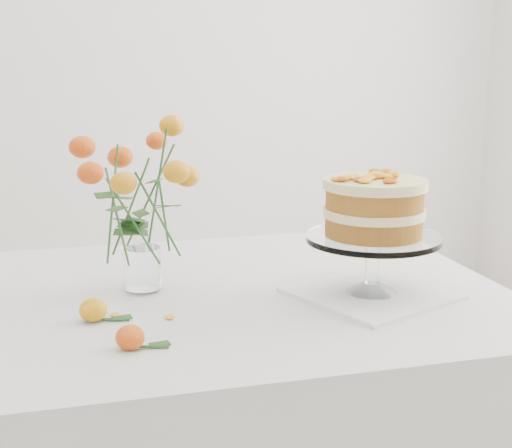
{
  "coord_description": "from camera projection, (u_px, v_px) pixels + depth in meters",
  "views": [
    {
      "loc": [
        -0.19,
        -1.42,
        1.23
      ],
      "look_at": [
        0.18,
        -0.04,
        0.91
      ],
      "focal_mm": 50.0,
      "sensor_mm": 36.0,
      "label": 1
    }
  ],
  "objects": [
    {
      "name": "loose_rose_near",
      "position": [
        93.0,
        310.0,
        1.33
      ],
      "size": [
        0.09,
        0.05,
        0.04
      ],
      "rotation": [
        0.0,
        0.0,
        -0.31
      ],
      "color": "orange",
      "rests_on": "table"
    },
    {
      "name": "napkin",
      "position": [
        371.0,
        294.0,
        1.48
      ],
      "size": [
        0.37,
        0.37,
        0.01
      ],
      "primitive_type": "cube",
      "rotation": [
        0.0,
        0.0,
        0.4
      ],
      "color": "white",
      "rests_on": "table"
    },
    {
      "name": "table",
      "position": [
        171.0,
        331.0,
        1.51
      ],
      "size": [
        1.43,
        0.93,
        0.76
      ],
      "color": "#A47C60",
      "rests_on": "ground"
    },
    {
      "name": "stray_petal_b",
      "position": [
        170.0,
        317.0,
        1.35
      ],
      "size": [
        0.03,
        0.02,
        0.0
      ],
      "primitive_type": "ellipsoid",
      "color": "#FCAE0F",
      "rests_on": "table"
    },
    {
      "name": "loose_rose_far",
      "position": [
        130.0,
        337.0,
        1.2
      ],
      "size": [
        0.09,
        0.05,
        0.04
      ],
      "rotation": [
        0.0,
        0.0,
        -0.25
      ],
      "color": "red",
      "rests_on": "table"
    },
    {
      "name": "stray_petal_a",
      "position": [
        115.0,
        315.0,
        1.37
      ],
      "size": [
        0.03,
        0.02,
        0.0
      ],
      "primitive_type": "ellipsoid",
      "color": "#FCAE0F",
      "rests_on": "table"
    },
    {
      "name": "rose_vase",
      "position": [
        140.0,
        187.0,
        1.47
      ],
      "size": [
        0.31,
        0.31,
        0.38
      ],
      "rotation": [
        0.0,
        0.0,
        -0.3
      ],
      "color": "white",
      "rests_on": "table"
    },
    {
      "name": "cake_stand",
      "position": [
        374.0,
        214.0,
        1.45
      ],
      "size": [
        0.28,
        0.28,
        0.25
      ],
      "rotation": [
        0.0,
        0.0,
        -0.11
      ],
      "color": "white",
      "rests_on": "napkin"
    }
  ]
}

